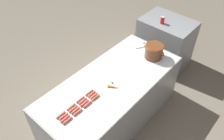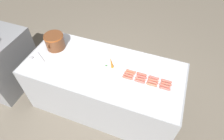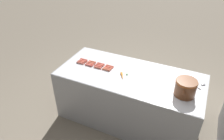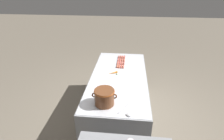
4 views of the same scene
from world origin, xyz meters
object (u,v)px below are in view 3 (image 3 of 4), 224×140
(hot_dog_0, at_px, (84,59))
(serving_spoon, at_px, (200,84))
(hot_dog_6, at_px, (100,65))
(hot_dog_11, at_px, (107,69))
(hot_dog_13, at_px, (89,65))
(hot_dog_15, at_px, (106,70))
(hot_dog_10, at_px, (98,66))
(hot_dog_2, at_px, (101,64))
(hot_dog_8, at_px, (81,62))
(hot_dog_14, at_px, (97,68))
(hot_dog_4, at_px, (83,61))
(hot_dog_1, at_px, (92,62))
(hot_dog_7, at_px, (109,67))
(hot_dog_5, at_px, (91,63))
(bean_pot, at_px, (186,87))
(carrot, at_px, (123,76))
(hot_dog_12, at_px, (80,63))
(hot_dog_3, at_px, (110,66))
(hot_dog_9, at_px, (90,64))

(hot_dog_0, xyz_separation_m, serving_spoon, (-0.10, 1.73, -0.01))
(hot_dog_6, xyz_separation_m, hot_dog_11, (0.04, 0.15, 0.00))
(hot_dog_13, relative_size, hot_dog_15, 1.00)
(hot_dog_11, xyz_separation_m, hot_dog_13, (0.04, -0.30, 0.00))
(hot_dog_10, bearing_deg, hot_dog_2, 175.46)
(hot_dog_11, distance_m, serving_spoon, 1.29)
(hot_dog_8, relative_size, hot_dog_14, 1.00)
(serving_spoon, bearing_deg, hot_dog_13, -82.31)
(hot_dog_4, bearing_deg, hot_dog_1, 104.26)
(hot_dog_10, bearing_deg, hot_dog_7, 103.79)
(hot_dog_5, bearing_deg, hot_dog_1, 174.75)
(hot_dog_14, bearing_deg, hot_dog_7, 118.01)
(hot_dog_0, xyz_separation_m, hot_dog_15, (0.12, 0.45, 0.00))
(hot_dog_5, height_order, hot_dog_11, same)
(hot_dog_5, relative_size, bean_pot, 0.40)
(hot_dog_8, bearing_deg, hot_dog_11, 89.57)
(hot_dog_2, height_order, carrot, carrot)
(hot_dog_2, height_order, hot_dog_7, same)
(hot_dog_6, xyz_separation_m, hot_dog_15, (0.08, 0.14, 0.00))
(hot_dog_12, bearing_deg, hot_dog_0, -179.10)
(hot_dog_7, distance_m, hot_dog_8, 0.46)
(hot_dog_6, bearing_deg, carrot, 72.99)
(hot_dog_3, distance_m, hot_dog_12, 0.47)
(hot_dog_12, height_order, carrot, carrot)
(hot_dog_5, bearing_deg, hot_dog_8, -76.45)
(hot_dog_3, distance_m, hot_dog_15, 0.12)
(carrot, bearing_deg, bean_pot, 87.97)
(hot_dog_0, height_order, hot_dog_9, same)
(hot_dog_11, bearing_deg, hot_dog_2, -118.46)
(hot_dog_3, bearing_deg, carrot, 58.92)
(hot_dog_11, bearing_deg, hot_dog_3, 179.14)
(bean_pot, bearing_deg, hot_dog_12, -93.00)
(hot_dog_0, relative_size, bean_pot, 0.40)
(hot_dog_6, xyz_separation_m, hot_dog_14, (0.08, 0.00, 0.00))
(hot_dog_15, relative_size, serving_spoon, 0.53)
(hot_dog_0, distance_m, hot_dog_7, 0.46)
(hot_dog_12, xyz_separation_m, carrot, (0.05, 0.73, 0.00))
(hot_dog_1, distance_m, hot_dog_7, 0.30)
(hot_dog_3, distance_m, hot_dog_4, 0.45)
(hot_dog_1, xyz_separation_m, hot_dog_2, (-0.00, 0.15, 0.00))
(hot_dog_9, distance_m, hot_dog_12, 0.16)
(hot_dog_2, distance_m, hot_dog_4, 0.30)
(hot_dog_4, height_order, hot_dog_6, same)
(hot_dog_0, bearing_deg, hot_dog_12, 0.90)
(hot_dog_0, height_order, hot_dog_2, same)
(hot_dog_13, bearing_deg, hot_dog_3, 110.92)
(hot_dog_3, xyz_separation_m, hot_dog_10, (0.08, -0.16, 0.00))
(hot_dog_8, height_order, hot_dog_12, same)
(hot_dog_11, height_order, carrot, carrot)
(hot_dog_0, relative_size, hot_dog_5, 1.00)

